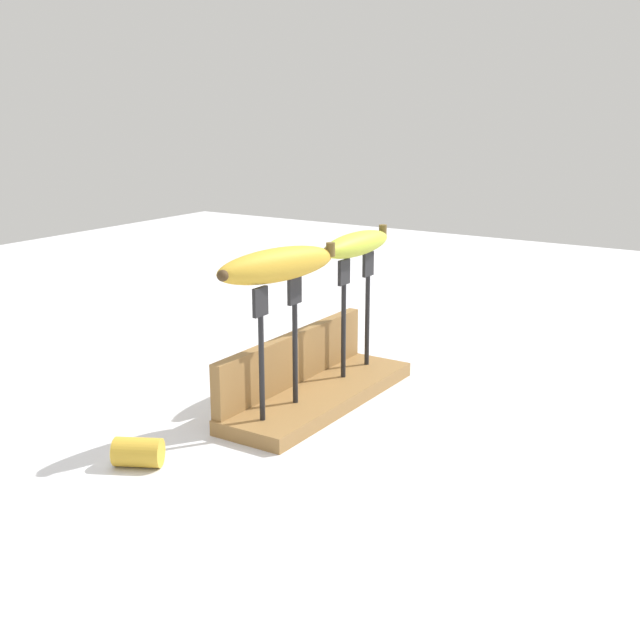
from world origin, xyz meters
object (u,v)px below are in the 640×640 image
Objects in this scene: fork_stand_right at (359,303)px; fork_fallen_near at (291,357)px; fork_stand_left at (281,335)px; banana_raised_right at (359,244)px; banana_chunk_near at (137,452)px; banana_raised_left at (280,265)px.

fork_fallen_near is (0.05, 0.15, -0.12)m from fork_stand_right.
fork_stand_left is 0.21m from banana_raised_right.
fork_stand_right is at bearing -10.61° from banana_chunk_near.
banana_raised_left is at bearing -147.45° from fork_fallen_near.
banana_raised_right is (0.19, -0.00, -0.00)m from banana_raised_left.
fork_stand_left is 2.65× the size of banana_chunk_near.
fork_stand_right is 0.40m from banana_chunk_near.
banana_raised_right is at bearing -10.61° from banana_chunk_near.
fork_stand_left is at bearing -13.18° from banana_raised_left.
fork_stand_right reaches higher than fork_fallen_near.
fork_fallen_near is at bearing 73.29° from fork_stand_right.
banana_raised_right is 2.65× the size of banana_chunk_near.
banana_raised_right is at bearing -0.00° from fork_stand_left.
banana_chunk_near is (-0.43, -0.08, 0.01)m from fork_fallen_near.
banana_raised_left reaches higher than fork_stand_right.
fork_stand_left is at bearing 180.00° from banana_raised_right.
fork_stand_right is 0.09m from banana_raised_right.
banana_raised_left reaches higher than banana_chunk_near.
banana_raised_right is (0.19, -0.00, 0.09)m from fork_stand_left.
fork_stand_left is at bearing -147.44° from fork_fallen_near.
fork_stand_right is 0.97× the size of fork_fallen_near.
fork_stand_left is 0.31m from fork_fallen_near.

